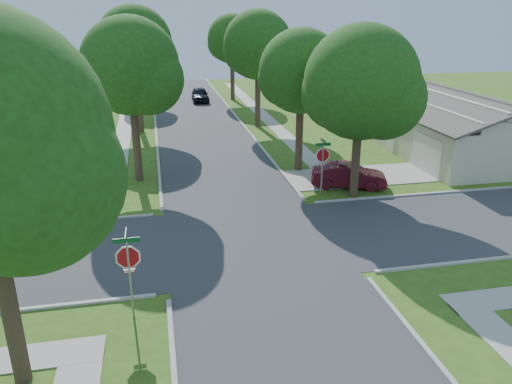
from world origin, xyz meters
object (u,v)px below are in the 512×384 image
(tree_w_far, at_px, (139,47))
(house_ne_far, at_px, (351,89))
(house_ne_near, at_px, (451,129))
(stop_sign_ne, at_px, (323,158))
(tree_w_near, at_px, (131,71))
(tree_ne_corner, at_px, (362,88))
(car_curb_west, at_px, (156,83))
(house_nw_far, at_px, (19,95))
(tree_e_near, at_px, (302,75))
(car_driveway, at_px, (349,176))
(car_curb_east, at_px, (200,95))
(tree_e_mid, at_px, (259,48))
(tree_w_mid, at_px, (136,47))
(tree_e_far, at_px, (232,41))
(stop_sign_sw, at_px, (128,261))

(tree_w_far, distance_m, house_ne_far, 21.61)
(house_ne_near, relative_size, house_ne_far, 1.00)
(stop_sign_ne, height_order, tree_w_near, tree_w_near)
(tree_ne_corner, xyz_separation_m, house_ne_far, (9.63, 24.79, -4.08))
(car_curb_west, bearing_deg, house_nw_far, 39.01)
(house_ne_far, bearing_deg, tree_w_far, 166.36)
(tree_w_near, height_order, tree_ne_corner, tree_w_near)
(car_curb_west, bearing_deg, tree_w_near, 86.36)
(tree_e_near, bearing_deg, tree_ne_corner, -71.47)
(tree_e_near, distance_m, house_nw_far, 31.24)
(car_driveway, distance_m, car_curb_west, 38.55)
(car_curb_east, bearing_deg, tree_e_mid, -72.63)
(tree_w_mid, distance_m, car_driveway, 19.98)
(stop_sign_ne, xyz_separation_m, car_curb_east, (-3.50, 28.87, -1.32))
(tree_e_mid, xyz_separation_m, tree_e_far, (-0.00, 13.00, -0.27))
(tree_e_far, height_order, house_nw_far, tree_e_far)
(tree_e_near, xyz_separation_m, car_curb_east, (-3.55, 24.57, -4.93))
(tree_e_near, relative_size, tree_ne_corner, 0.96)
(house_ne_near, bearing_deg, tree_w_far, 131.90)
(tree_e_near, bearing_deg, tree_e_mid, 89.97)
(tree_e_near, distance_m, tree_w_near, 9.41)
(stop_sign_sw, distance_m, car_curb_east, 38.75)
(tree_ne_corner, distance_m, house_nw_far, 35.90)
(stop_sign_sw, relative_size, car_driveway, 0.74)
(tree_ne_corner, distance_m, car_curb_west, 40.06)
(tree_e_near, height_order, tree_w_mid, tree_w_mid)
(tree_e_mid, relative_size, house_ne_far, 0.68)
(tree_w_far, xyz_separation_m, house_nw_far, (-11.34, -2.01, -3.99))
(tree_w_mid, bearing_deg, house_nw_far, 135.93)
(car_curb_east, bearing_deg, car_curb_west, 117.04)
(house_ne_far, xyz_separation_m, car_driveway, (-9.47, -23.50, -0.85))
(tree_e_far, relative_size, tree_w_far, 1.09)
(tree_w_far, relative_size, house_ne_near, 0.59)
(house_ne_far, height_order, car_curb_east, house_ne_far)
(tree_w_near, height_order, tree_w_far, tree_w_near)
(tree_w_far, bearing_deg, house_ne_far, -13.64)
(car_curb_east, bearing_deg, stop_sign_ne, -81.53)
(stop_sign_sw, height_order, car_curb_east, stop_sign_sw)
(stop_sign_sw, xyz_separation_m, tree_w_near, (0.06, 13.71, 4.08))
(tree_e_near, distance_m, tree_e_far, 25.00)
(stop_sign_ne, height_order, tree_e_far, tree_e_far)
(tree_e_far, relative_size, house_ne_far, 0.64)
(tree_w_mid, bearing_deg, stop_sign_sw, -90.13)
(tree_e_mid, bearing_deg, tree_w_mid, 180.00)
(tree_w_near, relative_size, house_ne_far, 0.66)
(house_ne_near, bearing_deg, house_nw_far, 146.71)
(tree_e_near, bearing_deg, stop_sign_sw, -124.59)
(tree_e_mid, relative_size, tree_w_mid, 0.96)
(car_driveway, bearing_deg, tree_e_near, 44.98)
(tree_w_mid, relative_size, house_ne_near, 0.70)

